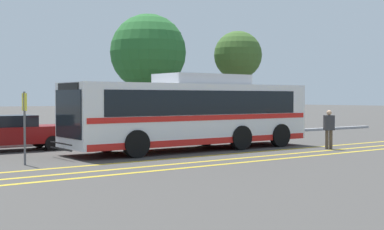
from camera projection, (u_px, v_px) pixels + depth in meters
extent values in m
plane|color=#423F3D|center=(169.00, 151.00, 21.65)|extent=(220.00, 220.00, 0.00)
cube|color=gold|center=(226.00, 154.00, 20.18)|extent=(30.70, 0.20, 0.01)
cube|color=gold|center=(249.00, 157.00, 19.13)|extent=(30.70, 0.20, 0.01)
cube|color=gold|center=(268.00, 160.00, 18.36)|extent=(30.70, 0.20, 0.01)
cube|color=#99999E|center=(126.00, 139.00, 26.41)|extent=(38.70, 0.36, 0.15)
cube|color=silver|center=(192.00, 113.00, 21.90)|extent=(10.72, 2.59, 2.37)
cube|color=black|center=(192.00, 102.00, 21.89)|extent=(9.22, 2.62, 0.94)
cube|color=red|center=(192.00, 117.00, 21.91)|extent=(10.50, 2.63, 0.20)
cube|color=red|center=(192.00, 139.00, 21.94)|extent=(10.50, 2.62, 0.24)
cube|color=black|center=(68.00, 114.00, 18.77)|extent=(0.06, 2.21, 1.70)
cube|color=black|center=(68.00, 86.00, 18.74)|extent=(0.05, 1.76, 0.24)
cube|color=silver|center=(202.00, 79.00, 22.17)|extent=(3.76, 2.04, 0.42)
cube|color=black|center=(61.00, 143.00, 18.64)|extent=(0.05, 1.88, 0.04)
cube|color=black|center=(61.00, 149.00, 18.65)|extent=(0.05, 1.88, 0.04)
cylinder|color=black|center=(136.00, 144.00, 19.02)|extent=(1.00, 0.29, 1.00)
cylinder|color=black|center=(106.00, 139.00, 20.98)|extent=(1.00, 0.29, 1.00)
cylinder|color=black|center=(241.00, 138.00, 21.90)|extent=(1.00, 0.29, 1.00)
cylinder|color=black|center=(205.00, 134.00, 23.85)|extent=(1.00, 0.29, 1.00)
cylinder|color=black|center=(280.00, 135.00, 23.21)|extent=(1.00, 0.29, 1.00)
cylinder|color=black|center=(243.00, 132.00, 25.16)|extent=(1.00, 0.29, 1.00)
cube|color=maroon|center=(15.00, 135.00, 21.58)|extent=(4.11, 1.87, 0.68)
cube|color=black|center=(12.00, 121.00, 21.50)|extent=(1.75, 1.59, 0.45)
cylinder|color=black|center=(39.00, 140.00, 22.98)|extent=(0.61, 0.22, 0.60)
cylinder|color=black|center=(52.00, 143.00, 21.62)|extent=(0.61, 0.22, 0.60)
cube|color=olive|center=(143.00, 130.00, 25.28)|extent=(4.13, 1.90, 0.66)
cube|color=black|center=(141.00, 117.00, 25.20)|extent=(1.74, 1.67, 0.52)
cylinder|color=black|center=(156.00, 134.00, 26.77)|extent=(0.60, 0.20, 0.60)
cylinder|color=black|center=(176.00, 136.00, 25.31)|extent=(0.60, 0.20, 0.60)
cylinder|color=black|center=(110.00, 137.00, 25.26)|extent=(0.60, 0.20, 0.60)
cylinder|color=black|center=(129.00, 139.00, 23.81)|extent=(0.60, 0.20, 0.60)
cube|color=maroon|center=(236.00, 127.00, 28.78)|extent=(4.11, 2.15, 0.52)
cube|color=black|center=(235.00, 118.00, 28.71)|extent=(1.80, 1.74, 0.47)
cylinder|color=black|center=(245.00, 130.00, 30.17)|extent=(0.61, 0.25, 0.60)
cylinder|color=black|center=(264.00, 132.00, 28.69)|extent=(0.61, 0.25, 0.60)
cylinder|color=black|center=(208.00, 132.00, 28.89)|extent=(0.61, 0.25, 0.60)
cylinder|color=black|center=(227.00, 134.00, 27.40)|extent=(0.61, 0.25, 0.60)
cylinder|color=brown|center=(327.00, 140.00, 22.21)|extent=(0.14, 0.14, 0.79)
cylinder|color=brown|center=(331.00, 140.00, 22.22)|extent=(0.14, 0.14, 0.79)
cube|color=#333338|center=(329.00, 123.00, 22.19)|extent=(0.47, 0.40, 0.62)
sphere|color=tan|center=(329.00, 113.00, 22.18)|extent=(0.21, 0.21, 0.21)
cylinder|color=#59595E|center=(25.00, 128.00, 16.98)|extent=(0.07, 0.07, 2.34)
cube|color=yellow|center=(24.00, 102.00, 16.95)|extent=(0.03, 0.40, 0.56)
cylinder|color=#513823|center=(238.00, 102.00, 34.07)|extent=(0.28, 0.28, 3.70)
sphere|color=#3D6028|center=(238.00, 55.00, 33.97)|extent=(3.06, 3.06, 3.06)
cylinder|color=#513823|center=(148.00, 107.00, 31.91)|extent=(0.28, 0.28, 3.16)
sphere|color=#28662D|center=(148.00, 52.00, 31.80)|extent=(4.53, 4.53, 4.53)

